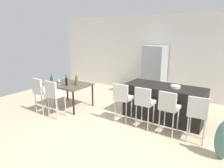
# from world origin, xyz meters

# --- Properties ---
(ground_plane) EXTENTS (10.00, 10.00, 0.00)m
(ground_plane) POSITION_xyz_m (0.00, 0.00, 0.00)
(ground_plane) COLOR #C6B28E
(back_wall) EXTENTS (10.00, 0.12, 2.90)m
(back_wall) POSITION_xyz_m (0.00, 3.00, 1.45)
(back_wall) COLOR silver
(back_wall) RESTS_ON ground_plane
(kitchen_island) EXTENTS (2.07, 0.86, 0.92)m
(kitchen_island) POSITION_xyz_m (0.56, 0.88, 0.46)
(kitchen_island) COLOR black
(kitchen_island) RESTS_ON ground_plane
(bar_chair_left) EXTENTS (0.43, 0.43, 1.05)m
(bar_chair_left) POSITION_xyz_m (-0.25, 0.07, 0.70)
(bar_chair_left) COLOR beige
(bar_chair_left) RESTS_ON ground_plane
(bar_chair_middle) EXTENTS (0.40, 0.40, 1.05)m
(bar_chair_middle) POSITION_xyz_m (0.36, 0.07, 0.70)
(bar_chair_middle) COLOR beige
(bar_chair_middle) RESTS_ON ground_plane
(bar_chair_right) EXTENTS (0.42, 0.42, 1.05)m
(bar_chair_right) POSITION_xyz_m (0.96, 0.07, 0.70)
(bar_chair_right) COLOR beige
(bar_chair_right) RESTS_ON ground_plane
(bar_chair_far) EXTENTS (0.43, 0.43, 1.05)m
(bar_chair_far) POSITION_xyz_m (1.58, 0.07, 0.70)
(bar_chair_far) COLOR beige
(bar_chair_far) RESTS_ON ground_plane
(dining_table) EXTENTS (1.25, 0.98, 0.74)m
(dining_table) POSITION_xyz_m (-2.22, 0.14, 0.67)
(dining_table) COLOR #4C4238
(dining_table) RESTS_ON ground_plane
(dining_chair_near) EXTENTS (0.42, 0.42, 1.05)m
(dining_chair_near) POSITION_xyz_m (-2.50, -0.71, 0.70)
(dining_chair_near) COLOR beige
(dining_chair_near) RESTS_ON ground_plane
(dining_chair_far) EXTENTS (0.41, 0.41, 1.05)m
(dining_chair_far) POSITION_xyz_m (-1.94, -0.71, 0.70)
(dining_chair_far) COLOR beige
(dining_chair_far) RESTS_ON ground_plane
(wine_bottle_near) EXTENTS (0.08, 0.08, 0.33)m
(wine_bottle_near) POSITION_xyz_m (-2.61, -0.22, 0.87)
(wine_bottle_near) COLOR #194723
(wine_bottle_near) RESTS_ON dining_table
(wine_bottle_end) EXTENTS (0.07, 0.07, 0.30)m
(wine_bottle_end) POSITION_xyz_m (-2.06, 0.28, 0.86)
(wine_bottle_end) COLOR brown
(wine_bottle_end) RESTS_ON dining_table
(wine_bottle_middle) EXTENTS (0.07, 0.07, 0.31)m
(wine_bottle_middle) POSITION_xyz_m (-1.90, 0.13, 0.86)
(wine_bottle_middle) COLOR brown
(wine_bottle_middle) RESTS_ON dining_table
(wine_bottle_corner) EXTENTS (0.06, 0.06, 0.32)m
(wine_bottle_corner) POSITION_xyz_m (-2.16, -0.04, 0.86)
(wine_bottle_corner) COLOR black
(wine_bottle_corner) RESTS_ON dining_table
(wine_glass_left) EXTENTS (0.07, 0.07, 0.17)m
(wine_glass_left) POSITION_xyz_m (-2.45, -0.06, 0.86)
(wine_glass_left) COLOR silver
(wine_glass_left) RESTS_ON dining_table
(refrigerator) EXTENTS (0.72, 0.68, 1.84)m
(refrigerator) POSITION_xyz_m (-0.43, 2.56, 0.92)
(refrigerator) COLOR #939699
(refrigerator) RESTS_ON ground_plane
(fruit_bowl) EXTENTS (0.24, 0.24, 0.07)m
(fruit_bowl) POSITION_xyz_m (0.85, 0.85, 0.96)
(fruit_bowl) COLOR beige
(fruit_bowl) RESTS_ON kitchen_island
(floor_vase) EXTENTS (0.31, 0.31, 0.92)m
(floor_vase) POSITION_xyz_m (2.13, -0.26, 0.39)
(floor_vase) COLOR #47706B
(floor_vase) RESTS_ON ground_plane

